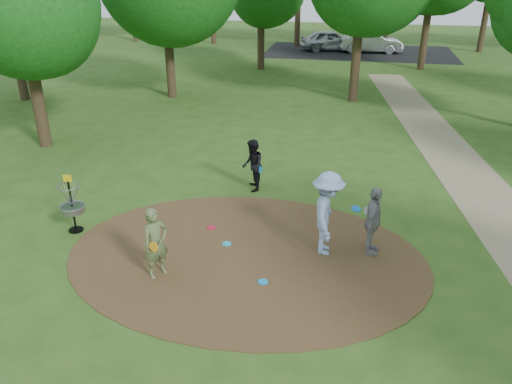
# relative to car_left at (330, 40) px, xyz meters

# --- Properties ---
(ground) EXTENTS (100.00, 100.00, 0.00)m
(ground) POSITION_rel_car_left_xyz_m (0.20, -30.23, -0.77)
(ground) COLOR #2D5119
(ground) RESTS_ON ground
(dirt_clearing) EXTENTS (8.40, 8.40, 0.02)m
(dirt_clearing) POSITION_rel_car_left_xyz_m (0.20, -30.23, -0.76)
(dirt_clearing) COLOR #47301C
(dirt_clearing) RESTS_ON ground
(parking_lot) EXTENTS (14.00, 8.00, 0.01)m
(parking_lot) POSITION_rel_car_left_xyz_m (2.20, -0.23, -0.77)
(parking_lot) COLOR black
(parking_lot) RESTS_ON ground
(player_observer_with_disc) EXTENTS (0.65, 0.70, 1.61)m
(player_observer_with_disc) POSITION_rel_car_left_xyz_m (-1.49, -31.37, 0.03)
(player_observer_with_disc) COLOR #5A6B3D
(player_observer_with_disc) RESTS_ON ground
(player_throwing_with_disc) EXTENTS (1.19, 1.33, 2.02)m
(player_throwing_with_disc) POSITION_rel_car_left_xyz_m (1.99, -29.67, 0.24)
(player_throwing_with_disc) COLOR #92ACDA
(player_throwing_with_disc) RESTS_ON ground
(player_walking_with_disc) EXTENTS (0.76, 0.88, 1.56)m
(player_walking_with_disc) POSITION_rel_car_left_xyz_m (-0.42, -26.56, 0.01)
(player_walking_with_disc) COLOR black
(player_walking_with_disc) RESTS_ON ground
(player_waiting_with_disc) EXTENTS (0.56, 1.03, 1.66)m
(player_waiting_with_disc) POSITION_rel_car_left_xyz_m (3.03, -29.49, 0.06)
(player_waiting_with_disc) COLOR gray
(player_waiting_with_disc) RESTS_ON ground
(disc_ground_cyan) EXTENTS (0.22, 0.22, 0.02)m
(disc_ground_cyan) POSITION_rel_car_left_xyz_m (-0.36, -29.83, -0.74)
(disc_ground_cyan) COLOR #1BB1DF
(disc_ground_cyan) RESTS_ON dirt_clearing
(disc_ground_blue) EXTENTS (0.22, 0.22, 0.02)m
(disc_ground_blue) POSITION_rel_car_left_xyz_m (0.80, -31.21, -0.74)
(disc_ground_blue) COLOR #0D92E5
(disc_ground_blue) RESTS_ON dirt_clearing
(disc_ground_red) EXTENTS (0.22, 0.22, 0.02)m
(disc_ground_red) POSITION_rel_car_left_xyz_m (-0.95, -29.13, -0.74)
(disc_ground_red) COLOR red
(disc_ground_red) RESTS_ON dirt_clearing
(car_left) EXTENTS (4.86, 3.02, 1.54)m
(car_left) POSITION_rel_car_left_xyz_m (0.00, 0.00, 0.00)
(car_left) COLOR #A5A9AC
(car_left) RESTS_ON ground
(car_right) EXTENTS (4.73, 2.02, 1.52)m
(car_right) POSITION_rel_car_left_xyz_m (3.06, -0.35, -0.01)
(car_right) COLOR #AEAFB6
(car_right) RESTS_ON ground
(disc_ground_orange) EXTENTS (0.22, 0.22, 0.02)m
(disc_ground_orange) POSITION_rel_car_left_xyz_m (-1.78, -30.54, -0.74)
(disc_ground_orange) COLOR orange
(disc_ground_orange) RESTS_ON dirt_clearing
(disc_golf_basket) EXTENTS (0.63, 0.63, 1.54)m
(disc_golf_basket) POSITION_rel_car_left_xyz_m (-4.30, -29.93, 0.10)
(disc_golf_basket) COLOR black
(disc_golf_basket) RESTS_ON ground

